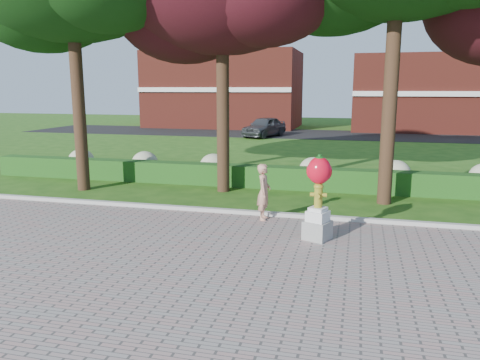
{
  "coord_description": "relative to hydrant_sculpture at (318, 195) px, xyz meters",
  "views": [
    {
      "loc": [
        2.6,
        -9.75,
        3.62
      ],
      "look_at": [
        -0.12,
        1.0,
        1.44
      ],
      "focal_mm": 35.0,
      "sensor_mm": 36.0,
      "label": 1
    }
  ],
  "objects": [
    {
      "name": "lawn_hedge",
      "position": [
        -1.75,
        5.8,
        -0.73
      ],
      "size": [
        24.0,
        0.7,
        0.8
      ],
      "primitive_type": "cube",
      "color": "#1A4112",
      "rests_on": "ground"
    },
    {
      "name": "hydrant_sculpture",
      "position": [
        0.0,
        0.0,
        0.0
      ],
      "size": [
        0.73,
        0.73,
        2.07
      ],
      "rotation": [
        0.0,
        0.0,
        -0.4
      ],
      "color": "gray",
      "rests_on": "walkway"
    },
    {
      "name": "walkway",
      "position": [
        -1.75,
        -5.2,
        -1.11
      ],
      "size": [
        40.0,
        14.0,
        0.04
      ],
      "primitive_type": "cube",
      "color": "gray",
      "rests_on": "ground"
    },
    {
      "name": "woman",
      "position": [
        -1.6,
        1.4,
        -0.31
      ],
      "size": [
        0.41,
        0.59,
        1.56
      ],
      "primitive_type": "imported",
      "rotation": [
        0.0,
        0.0,
        1.64
      ],
      "color": "tan",
      "rests_on": "walkway"
    },
    {
      "name": "ground",
      "position": [
        -1.75,
        -1.2,
        -1.13
      ],
      "size": [
        100.0,
        100.0,
        0.0
      ],
      "primitive_type": "plane",
      "color": "#224D13",
      "rests_on": "ground"
    },
    {
      "name": "parked_car",
      "position": [
        -6.07,
        23.8,
        -0.36
      ],
      "size": [
        3.1,
        4.77,
        1.51
      ],
      "primitive_type": "imported",
      "rotation": [
        0.0,
        0.0,
        -0.33
      ],
      "color": "#393C40",
      "rests_on": "street"
    },
    {
      "name": "building_right",
      "position": [
        6.25,
        32.8,
        2.07
      ],
      "size": [
        12.0,
        8.0,
        6.4
      ],
      "primitive_type": "cube",
      "color": "maroon",
      "rests_on": "ground"
    },
    {
      "name": "building_left",
      "position": [
        -11.75,
        32.8,
        2.37
      ],
      "size": [
        14.0,
        8.0,
        7.0
      ],
      "primitive_type": "cube",
      "color": "maroon",
      "rests_on": "ground"
    },
    {
      "name": "street",
      "position": [
        -1.75,
        26.8,
        -1.12
      ],
      "size": [
        50.0,
        8.0,
        0.02
      ],
      "primitive_type": "cube",
      "color": "black",
      "rests_on": "ground"
    },
    {
      "name": "hydrangea_row",
      "position": [
        -1.18,
        6.8,
        -0.58
      ],
      "size": [
        20.1,
        1.1,
        0.99
      ],
      "color": "#A4A880",
      "rests_on": "ground"
    },
    {
      "name": "curb",
      "position": [
        -1.75,
        1.8,
        -1.06
      ],
      "size": [
        40.0,
        0.18,
        0.15
      ],
      "primitive_type": "cube",
      "color": "#ADADA5",
      "rests_on": "ground"
    }
  ]
}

